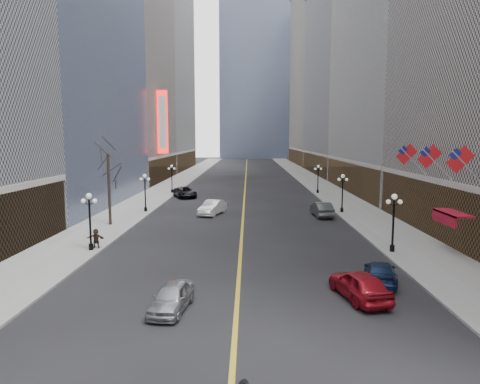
{
  "coord_description": "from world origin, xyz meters",
  "views": [
    {
      "loc": [
        0.6,
        -2.65,
        8.87
      ],
      "look_at": [
        0.24,
        15.47,
        6.6
      ],
      "focal_mm": 32.0,
      "sensor_mm": 36.0,
      "label": 1
    }
  ],
  "objects_px": {
    "streetlamp_east_2": "(343,189)",
    "streetlamp_west_3": "(172,176)",
    "car_nb_near": "(172,297)",
    "car_nb_mid": "(212,208)",
    "car_nb_far": "(185,192)",
    "car_sb_near": "(380,272)",
    "streetlamp_east_3": "(318,176)",
    "car_sb_far": "(322,209)",
    "car_sb_mid": "(359,285)",
    "streetlamp_east_1": "(394,217)",
    "streetlamp_west_2": "(145,189)",
    "streetlamp_west_1": "(90,215)"
  },
  "relations": [
    {
      "from": "streetlamp_east_2",
      "to": "streetlamp_west_3",
      "type": "relative_size",
      "value": 1.0
    },
    {
      "from": "car_nb_near",
      "to": "car_nb_mid",
      "type": "distance_m",
      "value": 28.2
    },
    {
      "from": "car_nb_far",
      "to": "car_sb_near",
      "type": "distance_m",
      "value": 42.24
    },
    {
      "from": "streetlamp_east_3",
      "to": "streetlamp_east_2",
      "type": "bearing_deg",
      "value": -90.0
    },
    {
      "from": "streetlamp_west_3",
      "to": "car_sb_far",
      "type": "xyz_separation_m",
      "value": [
        20.8,
        -20.21,
        -2.06
      ]
    },
    {
      "from": "car_nb_far",
      "to": "car_sb_mid",
      "type": "height_order",
      "value": "car_sb_mid"
    },
    {
      "from": "streetlamp_east_1",
      "to": "streetlamp_west_3",
      "type": "distance_m",
      "value": 43.05
    },
    {
      "from": "car_nb_near",
      "to": "streetlamp_west_2",
      "type": "bearing_deg",
      "value": 113.38
    },
    {
      "from": "streetlamp_west_2",
      "to": "car_nb_mid",
      "type": "relative_size",
      "value": 0.89
    },
    {
      "from": "streetlamp_east_2",
      "to": "car_sb_mid",
      "type": "relative_size",
      "value": 0.94
    },
    {
      "from": "car_nb_mid",
      "to": "car_sb_mid",
      "type": "xyz_separation_m",
      "value": [
        10.38,
        -26.39,
        -0.02
      ]
    },
    {
      "from": "streetlamp_west_3",
      "to": "streetlamp_east_3",
      "type": "bearing_deg",
      "value": 0.0
    },
    {
      "from": "car_nb_near",
      "to": "car_nb_far",
      "type": "xyz_separation_m",
      "value": [
        -5.64,
        42.84,
        0.1
      ]
    },
    {
      "from": "car_sb_near",
      "to": "car_sb_far",
      "type": "height_order",
      "value": "car_sb_far"
    },
    {
      "from": "streetlamp_east_1",
      "to": "streetlamp_west_2",
      "type": "relative_size",
      "value": 1.0
    },
    {
      "from": "car_nb_near",
      "to": "streetlamp_west_1",
      "type": "bearing_deg",
      "value": 133.8
    },
    {
      "from": "streetlamp_east_3",
      "to": "car_nb_mid",
      "type": "distance_m",
      "value": 24.73
    },
    {
      "from": "streetlamp_east_3",
      "to": "car_nb_near",
      "type": "bearing_deg",
      "value": -107.72
    },
    {
      "from": "streetlamp_east_3",
      "to": "car_nb_far",
      "type": "bearing_deg",
      "value": -167.52
    },
    {
      "from": "streetlamp_west_2",
      "to": "car_sb_far",
      "type": "xyz_separation_m",
      "value": [
        20.8,
        -2.21,
        -2.06
      ]
    },
    {
      "from": "car_nb_mid",
      "to": "car_nb_far",
      "type": "xyz_separation_m",
      "value": [
        -5.39,
        14.64,
        -0.03
      ]
    },
    {
      "from": "streetlamp_east_1",
      "to": "car_nb_far",
      "type": "relative_size",
      "value": 0.78
    },
    {
      "from": "car_nb_near",
      "to": "car_nb_mid",
      "type": "height_order",
      "value": "car_nb_mid"
    },
    {
      "from": "streetlamp_west_3",
      "to": "car_sb_mid",
      "type": "relative_size",
      "value": 0.94
    },
    {
      "from": "streetlamp_west_2",
      "to": "car_sb_far",
      "type": "height_order",
      "value": "streetlamp_west_2"
    },
    {
      "from": "streetlamp_east_2",
      "to": "car_nb_mid",
      "type": "relative_size",
      "value": 0.89
    },
    {
      "from": "streetlamp_east_1",
      "to": "car_nb_mid",
      "type": "height_order",
      "value": "streetlamp_east_1"
    },
    {
      "from": "streetlamp_west_1",
      "to": "car_sb_far",
      "type": "xyz_separation_m",
      "value": [
        20.8,
        15.79,
        -2.06
      ]
    },
    {
      "from": "streetlamp_east_1",
      "to": "car_nb_near",
      "type": "distance_m",
      "value": 19.12
    },
    {
      "from": "streetlamp_east_2",
      "to": "car_nb_near",
      "type": "distance_m",
      "value": 33.19
    },
    {
      "from": "streetlamp_east_2",
      "to": "car_nb_far",
      "type": "distance_m",
      "value": 24.83
    },
    {
      "from": "streetlamp_west_3",
      "to": "car_sb_far",
      "type": "height_order",
      "value": "streetlamp_west_3"
    },
    {
      "from": "streetlamp_west_3",
      "to": "car_nb_mid",
      "type": "distance_m",
      "value": 21.02
    },
    {
      "from": "car_nb_far",
      "to": "streetlamp_west_1",
      "type": "bearing_deg",
      "value": -116.38
    },
    {
      "from": "car_sb_far",
      "to": "streetlamp_east_2",
      "type": "bearing_deg",
      "value": -145.73
    },
    {
      "from": "streetlamp_east_3",
      "to": "car_sb_mid",
      "type": "bearing_deg",
      "value": -96.28
    },
    {
      "from": "streetlamp_east_1",
      "to": "streetlamp_west_2",
      "type": "bearing_deg",
      "value": 142.67
    },
    {
      "from": "streetlamp_west_3",
      "to": "car_nb_near",
      "type": "height_order",
      "value": "streetlamp_west_3"
    },
    {
      "from": "car_sb_mid",
      "to": "car_nb_near",
      "type": "bearing_deg",
      "value": -3.18
    },
    {
      "from": "car_nb_near",
      "to": "streetlamp_east_2",
      "type": "bearing_deg",
      "value": 70.14
    },
    {
      "from": "streetlamp_east_1",
      "to": "streetlamp_east_2",
      "type": "height_order",
      "value": "same"
    },
    {
      "from": "streetlamp_east_3",
      "to": "car_nb_near",
      "type": "distance_m",
      "value": 49.85
    },
    {
      "from": "car_sb_mid",
      "to": "car_sb_far",
      "type": "height_order",
      "value": "car_sb_far"
    },
    {
      "from": "streetlamp_west_2",
      "to": "car_sb_mid",
      "type": "bearing_deg",
      "value": -56.09
    },
    {
      "from": "streetlamp_east_2",
      "to": "car_nb_near",
      "type": "xyz_separation_m",
      "value": [
        -15.16,
        -29.44,
        -2.2
      ]
    },
    {
      "from": "car_nb_near",
      "to": "car_nb_far",
      "type": "distance_m",
      "value": 43.21
    },
    {
      "from": "car_sb_near",
      "to": "car_sb_mid",
      "type": "relative_size",
      "value": 0.95
    },
    {
      "from": "streetlamp_east_2",
      "to": "car_sb_mid",
      "type": "xyz_separation_m",
      "value": [
        -5.02,
        -27.64,
        -2.09
      ]
    },
    {
      "from": "car_sb_far",
      "to": "streetlamp_east_3",
      "type": "bearing_deg",
      "value": -101.84
    },
    {
      "from": "streetlamp_west_3",
      "to": "car_nb_mid",
      "type": "bearing_deg",
      "value": -66.93
    }
  ]
}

